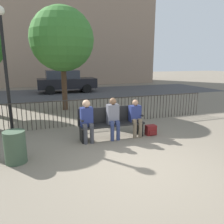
# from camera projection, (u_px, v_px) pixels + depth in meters

# --- Properties ---
(ground_plane) EXTENTS (80.00, 80.00, 0.00)m
(ground_plane) POSITION_uv_depth(u_px,v_px,m) (143.00, 167.00, 4.73)
(ground_plane) COLOR #706656
(park_bench) EXTENTS (1.95, 0.45, 0.92)m
(park_bench) POSITION_uv_depth(u_px,v_px,m) (111.00, 121.00, 6.52)
(park_bench) COLOR black
(park_bench) RESTS_ON ground
(seated_person_0) EXTENTS (0.34, 0.39, 1.21)m
(seated_person_0) POSITION_uv_depth(u_px,v_px,m) (87.00, 119.00, 6.11)
(seated_person_0) COLOR #3D3D42
(seated_person_0) RESTS_ON ground
(seated_person_1) EXTENTS (0.34, 0.39, 1.22)m
(seated_person_1) POSITION_uv_depth(u_px,v_px,m) (113.00, 116.00, 6.37)
(seated_person_1) COLOR navy
(seated_person_1) RESTS_ON ground
(seated_person_2) EXTENTS (0.34, 0.39, 1.13)m
(seated_person_2) POSITION_uv_depth(u_px,v_px,m) (136.00, 116.00, 6.61)
(seated_person_2) COLOR brown
(seated_person_2) RESTS_ON ground
(backpack) EXTENTS (0.32, 0.25, 0.31)m
(backpack) POSITION_uv_depth(u_px,v_px,m) (151.00, 130.00, 6.79)
(backpack) COLOR maroon
(backpack) RESTS_ON ground
(fence_railing) EXTENTS (9.01, 0.03, 0.95)m
(fence_railing) POSITION_uv_depth(u_px,v_px,m) (97.00, 109.00, 7.91)
(fence_railing) COLOR #2D2823
(fence_railing) RESTS_ON ground
(tree_1) EXTENTS (2.83, 2.83, 4.62)m
(tree_1) POSITION_uv_depth(u_px,v_px,m) (62.00, 40.00, 9.70)
(tree_1) COLOR #422D1E
(tree_1) RESTS_ON ground
(lamp_post) EXTENTS (0.28, 0.28, 3.82)m
(lamp_post) POSITION_uv_depth(u_px,v_px,m) (4.00, 52.00, 6.59)
(lamp_post) COLOR black
(lamp_post) RESTS_ON ground
(street_surface) EXTENTS (24.00, 6.00, 0.01)m
(street_surface) POSITION_uv_depth(u_px,v_px,m) (66.00, 93.00, 15.74)
(street_surface) COLOR #3D3D3F
(street_surface) RESTS_ON ground
(parked_car_0) EXTENTS (4.20, 1.94, 1.62)m
(parked_car_0) POSITION_uv_depth(u_px,v_px,m) (66.00, 81.00, 16.06)
(parked_car_0) COLOR black
(parked_car_0) RESTS_ON ground
(building_facade) EXTENTS (20.00, 6.00, 13.07)m
(building_facade) POSITION_uv_depth(u_px,v_px,m) (51.00, 17.00, 21.60)
(building_facade) COLOR gray
(building_facade) RESTS_ON ground
(trash_bin) EXTENTS (0.47, 0.47, 0.74)m
(trash_bin) POSITION_uv_depth(u_px,v_px,m) (15.00, 147.00, 4.89)
(trash_bin) COLOR #384C38
(trash_bin) RESTS_ON ground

